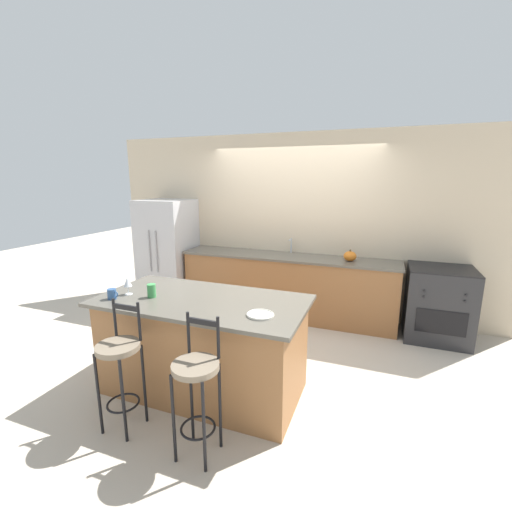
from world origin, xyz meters
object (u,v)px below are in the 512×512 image
Objects in this scene: coffee_mug at (112,294)px; tumbler_cup at (152,291)px; bar_stool_near at (120,361)px; refrigerator at (168,252)px; bar_stool_far at (197,382)px; oven_range at (438,304)px; pumpkin_decoration at (350,256)px; wine_glass at (128,282)px; dinner_plate at (260,314)px.

coffee_mug is 0.88× the size of tumbler_cup.
bar_stool_near is 0.71m from tumbler_cup.
bar_stool_far is (2.13, -2.75, -0.25)m from refrigerator.
oven_range is 3.39m from bar_stool_far.
coffee_mug is at bearing -129.13° from pumpkin_decoration.
refrigerator reaches higher than wine_glass.
pumpkin_decoration reaches higher than tumbler_cup.
pumpkin_decoration is (0.78, 2.81, 0.40)m from bar_stool_far.
dinner_plate is 1.32× the size of wine_glass.
bar_stool_near is at bearing -80.05° from tumbler_cup.
dinner_plate is 2.03× the size of coffee_mug.
dinner_plate is at bearing -102.38° from pumpkin_decoration.
coffee_mug is at bearing -175.44° from dinner_plate.
bar_stool_near reaches higher than coffee_mug.
pumpkin_decoration is at bearing 74.46° from bar_stool_far.
wine_glass is at bearing 178.17° from dinner_plate.
wine_glass reaches higher than bar_stool_far.
bar_stool_far is 2.94m from pumpkin_decoration.
tumbler_cup is (0.26, 0.01, -0.06)m from wine_glass.
tumbler_cup reaches higher than dinner_plate.
bar_stool_far is at bearing -52.30° from refrigerator.
coffee_mug is 0.65× the size of pumpkin_decoration.
wine_glass is at bearing 151.10° from bar_stool_far.
oven_range is 0.88× the size of bar_stool_far.
wine_glass reaches higher than tumbler_cup.
oven_range is 1.25m from pumpkin_decoration.
bar_stool_far is (-1.92, -2.79, 0.13)m from oven_range.
wine_glass is (-1.09, 0.60, 0.46)m from bar_stool_far.
wine_glass is (-1.38, 0.04, 0.11)m from dinner_plate.
pumpkin_decoration is at bearing 179.00° from oven_range.
wine_glass is 0.27m from tumbler_cup.
coffee_mug is at bearing 158.75° from bar_stool_far.
refrigerator is 2.51m from coffee_mug.
oven_range is at bearing 36.02° from wine_glass.
bar_stool_far is at bearing -2.72° from bar_stool_near.
bar_stool_near is 1.00× the size of bar_stool_far.
tumbler_cup is at bearing 177.05° from dinner_plate.
dinner_plate is at bearing -126.13° from oven_range.
pumpkin_decoration reaches higher than dinner_plate.
wine_glass is 2.90m from pumpkin_decoration.
bar_stool_near is 4.73× the size of dinner_plate.
refrigerator is 3.07m from bar_stool_near.
refrigerator reaches higher than dinner_plate.
refrigerator reaches higher than bar_stool_far.
coffee_mug is at bearing -142.52° from oven_range.
wine_glass reaches higher than dinner_plate.
bar_stool_far is 1.33m from wine_glass.
pumpkin_decoration reaches higher than coffee_mug.
bar_stool_far reaches higher than oven_range.
bar_stool_far is 6.24× the size of wine_glass.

